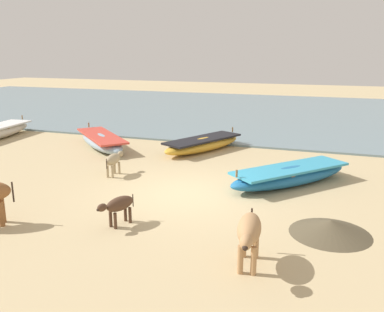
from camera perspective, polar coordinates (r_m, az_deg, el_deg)
ground at (r=11.31m, az=-0.84°, el=-5.29°), size 80.00×80.00×0.00m
sea_water at (r=26.61m, az=11.14°, el=5.98°), size 60.00×20.00×0.08m
fishing_boat_1 at (r=12.34m, az=13.48°, el=-2.59°), size 3.58×3.91×0.73m
fishing_boat_3 at (r=16.05m, az=1.52°, el=1.69°), size 2.66×3.97×0.72m
fishing_boat_4 at (r=16.96m, az=-12.47°, el=2.08°), size 3.86×3.69×0.74m
cow_adult_tan at (r=7.49m, az=7.93°, el=-10.38°), size 0.55×1.48×0.96m
calf_near_dun at (r=13.06m, az=-10.85°, el=-0.53°), size 0.33×1.08×0.70m
calf_far_dark at (r=9.34m, az=-10.17°, el=-6.75°), size 0.56×0.99×0.66m
debris_pile_0 at (r=9.38m, az=18.68°, el=-9.34°), size 2.42×2.42×0.31m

